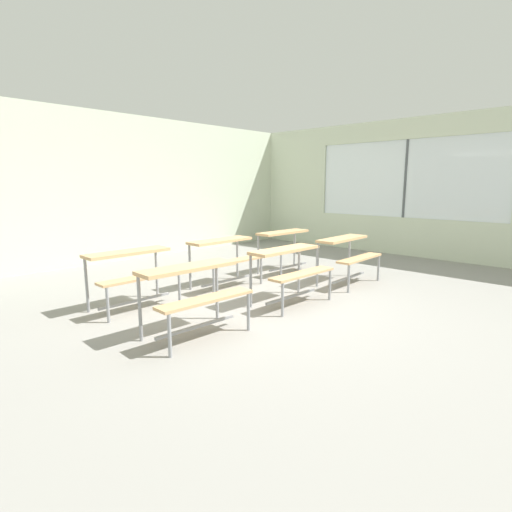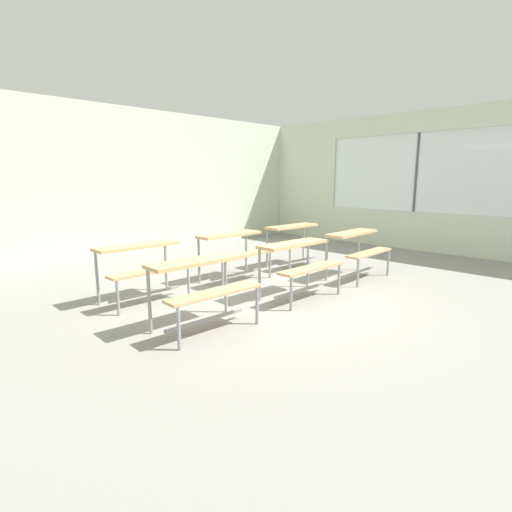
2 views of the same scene
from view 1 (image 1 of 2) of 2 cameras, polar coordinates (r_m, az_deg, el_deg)
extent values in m
cube|color=gray|center=(5.29, 2.53, -7.60)|extent=(10.00, 9.00, 0.05)
cube|color=beige|center=(8.68, -20.68, 8.99)|extent=(10.00, 0.12, 3.00)
cube|color=beige|center=(9.47, 22.89, 2.37)|extent=(0.12, 9.00, 0.85)
cube|color=beige|center=(9.47, 23.92, 16.58)|extent=(0.12, 9.00, 0.45)
cube|color=beige|center=(11.15, 5.82, 10.77)|extent=(0.12, 1.90, 1.70)
cube|color=white|center=(9.59, 20.60, 10.26)|extent=(0.02, 4.20, 1.70)
cube|color=#4C5156|center=(9.59, 20.60, 10.26)|extent=(0.06, 0.05, 1.70)
cube|color=tan|center=(4.30, -9.75, -1.66)|extent=(1.11, 0.36, 0.04)
cube|color=tan|center=(4.11, -7.10, -6.15)|extent=(1.11, 0.26, 0.03)
cylinder|color=gray|center=(4.26, -16.28, -7.05)|extent=(0.04, 0.04, 0.72)
cylinder|color=gray|center=(4.78, -5.61, -4.78)|extent=(0.04, 0.04, 0.72)
cylinder|color=gray|center=(3.85, -12.26, -10.95)|extent=(0.04, 0.04, 0.44)
cylinder|color=gray|center=(4.42, -1.09, -7.89)|extent=(0.04, 0.04, 0.44)
cube|color=gray|center=(4.36, -8.45, -9.94)|extent=(1.00, 0.07, 0.03)
cube|color=tan|center=(5.39, 4.06, 0.88)|extent=(1.11, 0.34, 0.04)
cube|color=tan|center=(5.25, 6.68, -2.54)|extent=(1.10, 0.24, 0.03)
cylinder|color=gray|center=(5.20, -0.77, -3.49)|extent=(0.04, 0.04, 0.72)
cylinder|color=gray|center=(5.92, 6.15, -1.84)|extent=(0.04, 0.04, 0.72)
cylinder|color=gray|center=(4.87, 3.80, -6.17)|extent=(0.04, 0.04, 0.44)
cylinder|color=gray|center=(5.64, 10.50, -4.03)|extent=(0.04, 0.04, 0.44)
cube|color=gray|center=(5.44, 5.10, -5.74)|extent=(1.00, 0.05, 0.03)
cube|color=tan|center=(6.61, 12.26, 2.42)|extent=(1.11, 0.36, 0.04)
cube|color=tan|center=(6.50, 14.61, -0.31)|extent=(1.11, 0.26, 0.03)
cylinder|color=gray|center=(6.31, 8.78, -1.14)|extent=(0.04, 0.04, 0.72)
cylinder|color=gray|center=(7.16, 13.16, 0.06)|extent=(0.04, 0.04, 0.72)
cylinder|color=gray|center=(6.07, 13.10, -3.11)|extent=(0.04, 0.04, 0.44)
cylinder|color=gray|center=(6.95, 17.09, -1.61)|extent=(0.04, 0.04, 0.44)
cube|color=gray|center=(6.65, 13.10, -3.00)|extent=(1.00, 0.06, 0.03)
cube|color=tan|center=(5.43, -17.88, 0.48)|extent=(1.10, 0.33, 0.04)
cube|color=tan|center=(5.21, -16.05, -2.97)|extent=(1.10, 0.23, 0.03)
cylinder|color=gray|center=(5.42, -23.04, -3.77)|extent=(0.04, 0.04, 0.72)
cylinder|color=gray|center=(5.86, -14.03, -2.22)|extent=(0.04, 0.04, 0.72)
cylinder|color=gray|center=(4.96, -20.42, -6.50)|extent=(0.04, 0.04, 0.44)
cylinder|color=gray|center=(5.44, -10.89, -4.57)|extent=(0.04, 0.04, 0.44)
cube|color=gray|center=(5.44, -16.82, -6.14)|extent=(1.00, 0.04, 0.03)
cube|color=tan|center=(6.28, -5.12, 2.20)|extent=(1.10, 0.32, 0.04)
cube|color=tan|center=(6.09, -3.08, -0.69)|extent=(1.10, 0.22, 0.03)
cylinder|color=gray|center=(6.13, -9.43, -1.50)|extent=(0.04, 0.04, 0.72)
cylinder|color=gray|center=(6.77, -2.68, -0.26)|extent=(0.04, 0.04, 0.72)
cylinder|color=gray|center=(5.75, -6.06, -3.65)|extent=(0.04, 0.04, 0.44)
cylinder|color=gray|center=(6.42, 0.73, -2.11)|extent=(0.04, 0.04, 0.44)
cube|color=gray|center=(6.29, -4.18, -3.52)|extent=(1.00, 0.03, 0.03)
cube|color=tan|center=(7.33, 3.88, 3.39)|extent=(1.11, 0.36, 0.04)
cube|color=tan|center=(7.17, 5.76, 0.94)|extent=(1.11, 0.26, 0.03)
cylinder|color=gray|center=(7.12, 0.32, 0.28)|extent=(0.04, 0.04, 0.72)
cylinder|color=gray|center=(7.85, 5.52, 1.17)|extent=(0.04, 0.04, 0.72)
cylinder|color=gray|center=(6.78, 3.59, -1.47)|extent=(0.04, 0.04, 0.44)
cylinder|color=gray|center=(7.53, 8.69, -0.37)|extent=(0.04, 0.04, 0.44)
cube|color=gray|center=(7.34, 4.63, -1.52)|extent=(1.00, 0.07, 0.03)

